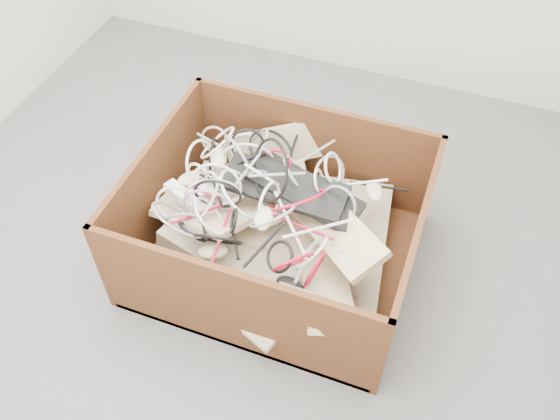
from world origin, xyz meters
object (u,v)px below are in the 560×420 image
(power_strip_left, at_px, (212,188))
(vga_plug, at_px, (368,256))
(cardboard_box, at_px, (275,238))
(power_strip_right, at_px, (192,203))

(power_strip_left, xyz_separation_m, vga_plug, (0.69, -0.12, 0.01))
(power_strip_left, bearing_deg, cardboard_box, -38.54)
(cardboard_box, bearing_deg, power_strip_left, -178.80)
(power_strip_right, distance_m, vga_plug, 0.74)
(cardboard_box, xyz_separation_m, vga_plug, (0.42, -0.12, 0.22))
(power_strip_left, distance_m, power_strip_right, 0.10)
(power_strip_left, relative_size, power_strip_right, 1.04)
(cardboard_box, height_order, power_strip_right, cardboard_box)
(cardboard_box, height_order, vga_plug, cardboard_box)
(cardboard_box, height_order, power_strip_left, cardboard_box)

